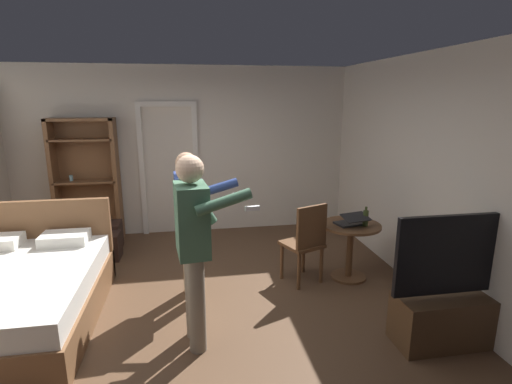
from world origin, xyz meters
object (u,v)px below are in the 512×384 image
at_px(bed, 10,295).
at_px(suitcase_dark, 105,236).
at_px(laptop, 351,221).
at_px(person_striped_shirt, 190,216).
at_px(wooden_chair, 306,240).
at_px(bottle_on_table, 366,218).
at_px(tv_flatscreen, 453,306).
at_px(side_table, 350,241).
at_px(suitcase_small, 99,247).
at_px(person_blue_shirt, 194,239).
at_px(bookshelf, 86,176).

distance_m(bed, suitcase_dark, 1.94).
relative_size(laptop, person_striped_shirt, 0.24).
height_order(bed, laptop, bed).
distance_m(laptop, wooden_chair, 0.59).
height_order(bed, person_striped_shirt, person_striped_shirt).
bearing_deg(laptop, bottle_on_table, -13.31).
bearing_deg(tv_flatscreen, laptop, 106.86).
xyz_separation_m(side_table, laptop, (-0.02, -0.04, 0.27)).
relative_size(person_striped_shirt, suitcase_small, 2.86).
bearing_deg(person_blue_shirt, bottle_on_table, 24.65).
distance_m(side_table, suitcase_dark, 3.51).
relative_size(bookshelf, side_table, 2.67).
distance_m(tv_flatscreen, suitcase_dark, 4.59).
distance_m(laptop, bottle_on_table, 0.17).
bearing_deg(side_table, bed, -174.17).
bearing_deg(suitcase_small, person_blue_shirt, -57.96).
xyz_separation_m(bookshelf, side_table, (3.45, -1.98, -0.55)).
height_order(bookshelf, bottle_on_table, bookshelf).
bearing_deg(tv_flatscreen, suitcase_dark, 140.90).
bearing_deg(bottle_on_table, person_blue_shirt, -155.35).
distance_m(bookshelf, side_table, 4.02).
bearing_deg(suitcase_dark, bottle_on_table, -23.81).
bearing_deg(suitcase_small, wooden_chair, -23.23).
relative_size(tv_flatscreen, bottle_on_table, 5.31).
bearing_deg(bottle_on_table, bed, -175.57).
xyz_separation_m(bottle_on_table, wooden_chair, (-0.72, 0.04, -0.25)).
bearing_deg(person_blue_shirt, wooden_chair, 36.50).
distance_m(laptop, person_blue_shirt, 2.12).
distance_m(side_table, wooden_chair, 0.58).
bearing_deg(wooden_chair, laptop, -0.31).
distance_m(bed, wooden_chair, 3.14).
height_order(person_blue_shirt, suitcase_dark, person_blue_shirt).
bearing_deg(bed, tv_flatscreen, -14.11).
bearing_deg(tv_flatscreen, person_striped_shirt, 151.59).
height_order(laptop, person_striped_shirt, person_striped_shirt).
xyz_separation_m(bottle_on_table, suitcase_small, (-3.32, 1.21, -0.62)).
bearing_deg(person_striped_shirt, suitcase_dark, 127.22).
relative_size(side_table, person_blue_shirt, 0.41).
height_order(side_table, suitcase_small, side_table).
bearing_deg(person_blue_shirt, side_table, 28.16).
bearing_deg(suitcase_small, bookshelf, 109.05).
bearing_deg(person_striped_shirt, side_table, 4.50).
bearing_deg(bottle_on_table, suitcase_small, 159.89).
distance_m(wooden_chair, person_blue_shirt, 1.70).
bearing_deg(bookshelf, suitcase_dark, -59.79).
distance_m(bed, bookshelf, 2.48).
xyz_separation_m(side_table, wooden_chair, (-0.58, -0.04, 0.07)).
bearing_deg(bookshelf, wooden_chair, -35.06).
height_order(person_striped_shirt, suitcase_dark, person_striped_shirt).
xyz_separation_m(bed, tv_flatscreen, (4.08, -1.02, 0.06)).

